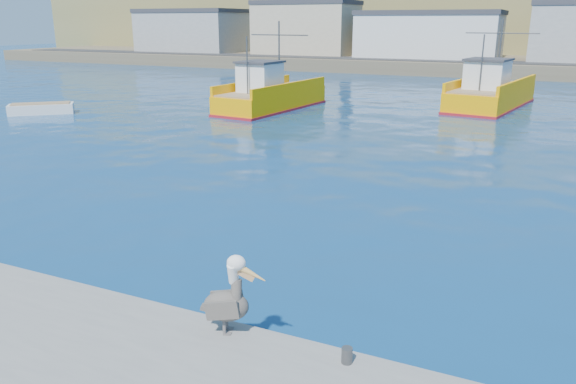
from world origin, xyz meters
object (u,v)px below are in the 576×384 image
object	(u,v)px
trawler_yellow_a	(270,96)
trawler_yellow_b	(490,94)
skiff_left	(41,110)
pelican	(228,300)

from	to	relation	value
trawler_yellow_a	trawler_yellow_b	bearing A→B (deg)	28.59
trawler_yellow_a	trawler_yellow_b	size ratio (longest dim) A/B	0.91
skiff_left	pelican	distance (m)	34.47
trawler_yellow_b	pelican	xyz separation A→B (m)	(-0.96, -37.22, 0.14)
trawler_yellow_b	pelican	world-z (taller)	trawler_yellow_b
trawler_yellow_b	skiff_left	distance (m)	33.23
trawler_yellow_a	pelican	world-z (taller)	trawler_yellow_a
trawler_yellow_b	skiff_left	world-z (taller)	trawler_yellow_b
trawler_yellow_a	skiff_left	size ratio (longest dim) A/B	2.60
trawler_yellow_b	skiff_left	size ratio (longest dim) A/B	2.84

